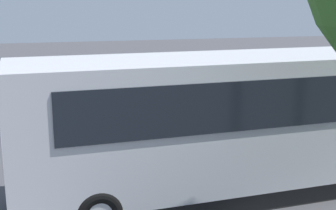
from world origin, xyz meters
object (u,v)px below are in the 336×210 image
at_px(spectator_left, 242,118).
at_px(stunt_motorcycle, 99,94).
at_px(spectator_centre, 205,121).
at_px(tour_bus, 251,124).
at_px(parked_motorcycle_silver, 169,149).
at_px(spectator_far_left, 270,115).
at_px(spectator_right, 172,125).
at_px(traffic_cone, 164,112).

bearing_deg(spectator_left, stunt_motorcycle, -51.31).
bearing_deg(spectator_centre, tour_bus, 92.21).
relative_size(parked_motorcycle_silver, stunt_motorcycle, 1.10).
bearing_deg(spectator_centre, parked_motorcycle_silver, 24.59).
distance_m(spectator_far_left, stunt_motorcycle, 6.57).
distance_m(tour_bus, spectator_left, 3.10).
relative_size(spectator_far_left, parked_motorcycle_silver, 0.86).
distance_m(spectator_far_left, spectator_left, 0.88).
height_order(tour_bus, spectator_right, tour_bus).
distance_m(spectator_centre, parked_motorcycle_silver, 1.53).
bearing_deg(traffic_cone, spectator_centre, 90.03).
bearing_deg(traffic_cone, spectator_right, 76.50).
bearing_deg(stunt_motorcycle, traffic_cone, 169.84).
bearing_deg(parked_motorcycle_silver, spectator_right, -114.52).
bearing_deg(spectator_far_left, spectator_left, -8.17).
height_order(spectator_right, traffic_cone, spectator_right).
xyz_separation_m(tour_bus, traffic_cone, (0.10, -6.98, -1.34)).
relative_size(spectator_centre, traffic_cone, 2.79).
xyz_separation_m(parked_motorcycle_silver, stunt_motorcycle, (1.14, -5.35, 0.57)).
relative_size(tour_bus, spectator_far_left, 6.21).
bearing_deg(spectator_right, spectator_left, -174.34).
height_order(spectator_left, traffic_cone, spectator_left).
xyz_separation_m(spectator_right, parked_motorcycle_silver, (0.23, 0.51, -0.54)).
distance_m(spectator_left, traffic_cone, 4.41).
height_order(parked_motorcycle_silver, stunt_motorcycle, stunt_motorcycle).
xyz_separation_m(tour_bus, spectator_left, (-1.15, -2.80, -0.66)).
height_order(spectator_far_left, spectator_left, spectator_far_left).
relative_size(spectator_right, stunt_motorcycle, 0.93).
distance_m(parked_motorcycle_silver, traffic_cone, 5.08).
bearing_deg(spectator_left, spectator_right, 5.66).
relative_size(spectator_right, parked_motorcycle_silver, 0.84).
distance_m(spectator_centre, spectator_right, 1.06).
relative_size(tour_bus, traffic_cone, 17.36).
xyz_separation_m(stunt_motorcycle, traffic_cone, (-2.43, 0.44, -0.74)).
height_order(tour_bus, spectator_far_left, tour_bus).
distance_m(spectator_far_left, spectator_right, 3.18).
height_order(tour_bus, spectator_centre, tour_bus).
distance_m(spectator_left, spectator_centre, 1.27).
bearing_deg(tour_bus, spectator_right, -65.70).
xyz_separation_m(spectator_far_left, stunt_motorcycle, (4.56, -4.73, -0.00)).
distance_m(tour_bus, spectator_centre, 2.72).
height_order(tour_bus, spectator_left, tour_bus).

